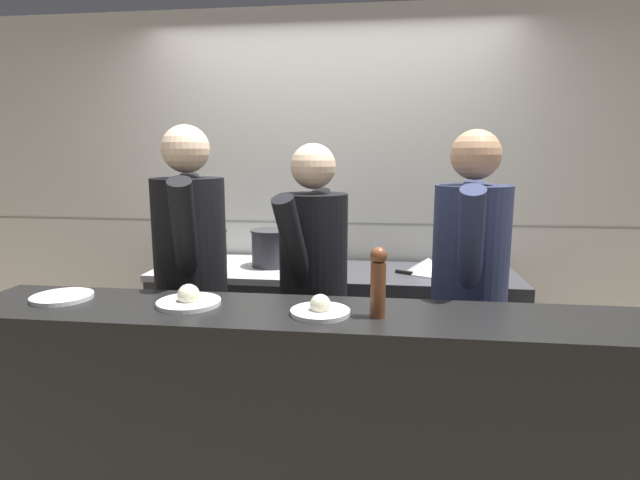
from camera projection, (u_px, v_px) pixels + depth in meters
wall_back_tiled at (330, 201)px, 3.51m from camera, size 8.00×0.06×2.60m
oven_range at (243, 332)px, 3.33m from camera, size 1.03×0.71×0.91m
prep_counter at (419, 342)px, 3.19m from camera, size 1.18×0.65×0.90m
pass_counter at (306, 434)px, 2.01m from camera, size 2.77×0.45×1.03m
stock_pot at (208, 246)px, 3.26m from camera, size 0.26×0.26×0.23m
sauce_pot at (272, 247)px, 3.20m from camera, size 0.27×0.27×0.24m
mixing_bowl_steel at (428, 265)px, 3.14m from camera, size 0.26×0.26×0.09m
chefs_knife at (419, 275)px, 3.03m from camera, size 0.35×0.20×0.02m
plated_dish_main at (62, 297)px, 2.09m from camera, size 0.25×0.25×0.02m
plated_dish_appetiser at (189, 300)px, 2.01m from camera, size 0.26×0.26×0.09m
plated_dish_dessert at (320, 309)px, 1.89m from camera, size 0.23×0.23×0.08m
pepper_mill at (378, 281)px, 1.84m from camera, size 0.06×0.06×0.27m
chef_head_cook at (192, 282)px, 2.54m from camera, size 0.45×0.77×1.77m
chef_sous at (313, 292)px, 2.53m from camera, size 0.43×0.73×1.68m
chef_line at (468, 294)px, 2.38m from camera, size 0.41×0.76×1.74m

